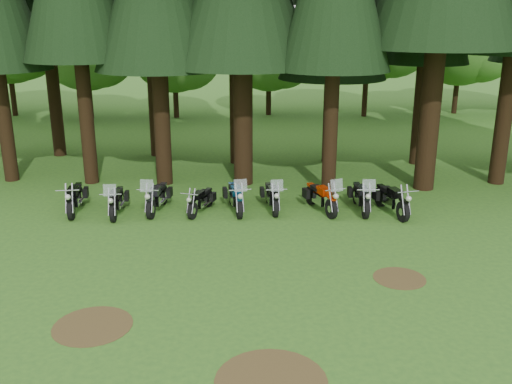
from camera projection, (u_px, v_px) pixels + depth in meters
ground at (230, 286)px, 14.75m from camera, size 120.00×120.00×0.00m
decid_1 at (8, 29)px, 37.75m from camera, size 7.91×7.69×9.88m
decid_2 at (89, 43)px, 37.02m from camera, size 6.72×6.53×8.40m
decid_3 at (178, 50)px, 37.44m from camera, size 6.12×5.95×7.65m
decid_4 at (273, 51)px, 38.57m from camera, size 5.93×5.76×7.41m
decid_5 at (375, 22)px, 37.37m from camera, size 8.45×8.21×10.56m
decid_6 at (467, 38)px, 38.86m from camera, size 7.06×6.86×8.82m
dirt_patch_0 at (93, 326)px, 12.87m from camera, size 1.80×1.80×0.01m
dirt_patch_1 at (399, 278)px, 15.19m from camera, size 1.40×1.40×0.01m
dirt_patch_2 at (271, 381)px, 10.92m from camera, size 2.20×2.20×0.01m
motorcycle_0 at (75, 199)px, 20.18m from camera, size 0.47×2.36×0.96m
motorcycle_1 at (117, 202)px, 19.91m from camera, size 0.49×2.25×1.41m
motorcycle_2 at (157, 198)px, 20.23m from camera, size 0.56×2.37×1.49m
motorcycle_3 at (201, 201)px, 20.11m from camera, size 0.74×1.96×0.82m
motorcycle_4 at (235, 198)px, 20.24m from camera, size 0.77×2.38×1.50m
motorcycle_5 at (272, 197)px, 20.39m from camera, size 0.59×2.27×1.43m
motorcycle_6 at (321, 198)px, 20.22m from camera, size 1.11×2.31×1.49m
motorcycle_7 at (361, 198)px, 20.27m from camera, size 0.45×2.36×1.49m
motorcycle_8 at (391, 200)px, 19.98m from camera, size 0.77×2.34×0.97m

